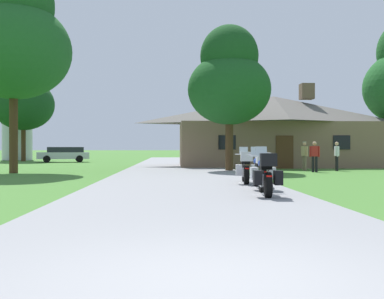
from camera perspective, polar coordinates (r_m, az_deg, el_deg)
ground_plane at (r=24.34m, az=-1.42°, el=-2.91°), size 500.00×500.00×0.00m
asphalt_driveway at (r=22.34m, az=-1.33°, el=-3.11°), size 6.40×80.00×0.06m
motorcycle_blue_nearest_to_camera at (r=12.38m, az=9.02°, el=-3.08°), size 0.81×2.08×1.30m
motorcycle_blue_second_in_row at (r=14.43m, az=8.40°, el=-2.62°), size 0.74×2.08×1.30m
motorcycle_white_farthest_in_row at (r=16.60m, az=6.57°, el=-2.25°), size 0.82×2.08×1.30m
stone_lodge at (r=33.24m, az=9.96°, el=2.31°), size 13.88×6.81×5.85m
bystander_tan_shirt_near_lodge at (r=27.89m, az=13.60°, el=-0.57°), size 0.34×0.52×1.69m
bystander_white_shirt_beside_signpost at (r=27.79m, az=17.30°, el=-0.61°), size 0.27×0.55×1.67m
bystander_red_shirt_by_tree at (r=26.12m, az=14.78°, el=-0.66°), size 0.53×0.31×1.67m
tree_by_lodge_front at (r=26.42m, az=4.58°, el=8.51°), size 4.66×4.66×8.20m
tree_left_near at (r=26.79m, az=-21.02°, el=12.74°), size 6.01×6.01×11.09m
tree_left_far at (r=48.74m, az=-19.94°, el=6.04°), size 5.94×5.94×10.20m
metal_silo_distant at (r=53.80m, az=-20.61°, el=3.42°), size 3.23×3.23×8.70m
parked_silver_suv_far_left at (r=44.39m, az=-15.41°, el=-0.51°), size 4.90×2.87×1.40m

